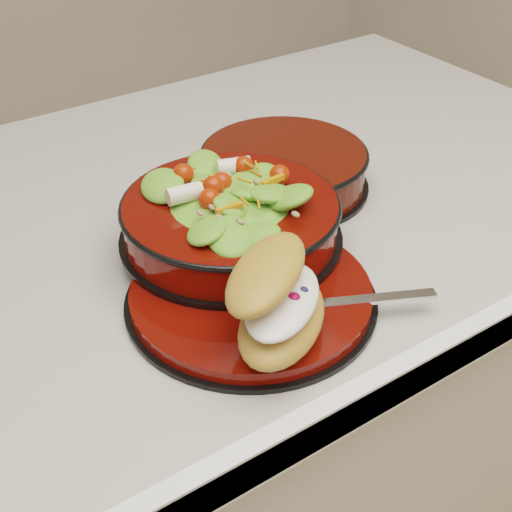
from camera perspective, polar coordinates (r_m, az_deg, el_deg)
island_counter at (r=1.21m, az=-3.09°, el=-13.96°), size 1.24×0.74×0.90m
dinner_plate at (r=0.74m, az=-0.31°, el=-3.13°), size 0.26×0.26×0.02m
salad_bowl at (r=0.78m, az=-2.06°, el=3.60°), size 0.25×0.25×0.10m
croissant at (r=0.66m, az=1.82°, el=-3.51°), size 0.15×0.16×0.08m
fork at (r=0.72m, az=7.03°, el=-3.67°), size 0.17×0.09×0.00m
extra_bowl at (r=0.93m, az=2.25°, el=7.08°), size 0.22×0.22×0.05m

